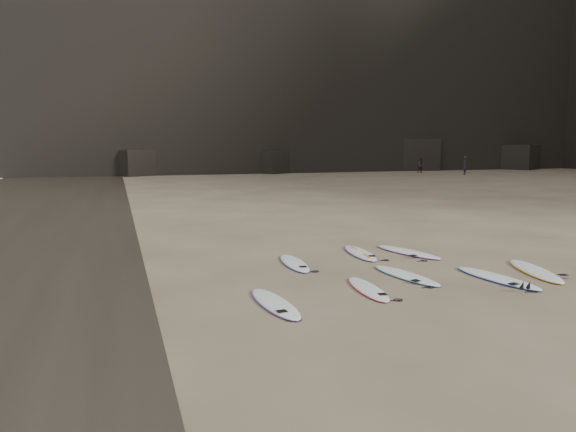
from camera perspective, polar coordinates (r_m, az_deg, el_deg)
name	(u,v)px	position (r m, az deg, el deg)	size (l,w,h in m)	color
ground	(439,278)	(14.66, 15.10, -6.12)	(240.00, 240.00, 0.00)	#897559
surfboard_0	(275,303)	(11.92, -1.34, -8.83)	(0.59, 2.47, 0.09)	white
surfboard_1	(368,289)	(13.17, 8.14, -7.31)	(0.54, 2.24, 0.08)	white
surfboard_2	(406,275)	(14.60, 11.88, -5.89)	(0.59, 2.48, 0.09)	white
surfboard_3	(497,278)	(14.95, 20.47, -5.88)	(0.64, 2.68, 0.10)	white
surfboard_4	(535,270)	(16.12, 23.81, -5.09)	(0.66, 2.73, 0.10)	white
surfboard_5	(294,263)	(15.70, 0.64, -4.78)	(0.57, 2.37, 0.09)	white
surfboard_6	(360,253)	(17.21, 7.33, -3.72)	(0.59, 2.47, 0.09)	white
surfboard_7	(408,252)	(17.59, 12.08, -3.57)	(0.62, 2.57, 0.09)	white
person_a	(465,165)	(59.20, 17.51, 4.92)	(0.67, 0.44, 1.83)	black
person_b	(421,166)	(60.19, 13.37, 5.01)	(0.78, 0.61, 1.61)	black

